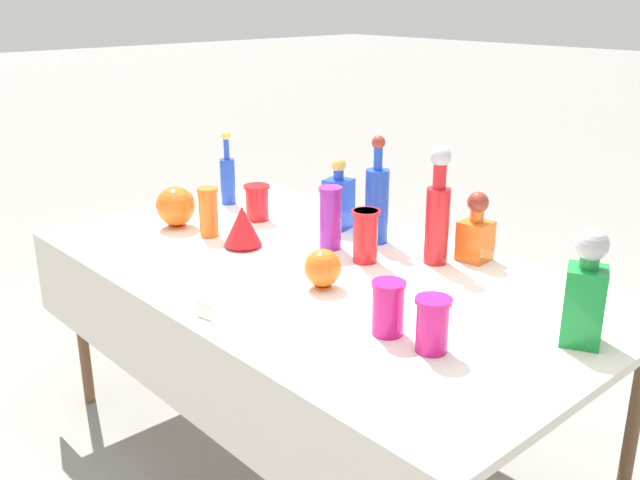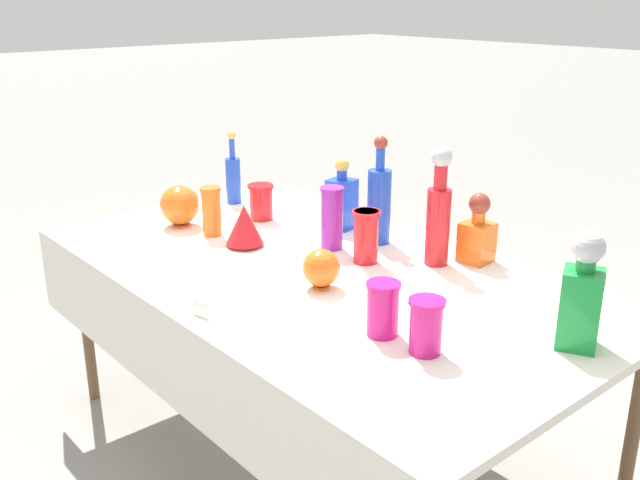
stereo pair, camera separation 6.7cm
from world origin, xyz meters
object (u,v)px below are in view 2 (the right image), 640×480
object	(u,v)px
slender_vase_5	(261,201)
round_bowl_0	(321,268)
slender_vase_2	(366,235)
round_bowl_1	(180,205)
tall_bottle_0	(233,177)
tall_bottle_2	(379,202)
fluted_vase_0	(244,225)
cardboard_box_behind_left	(477,317)
slender_vase_1	(332,216)
slender_vase_4	(426,324)
slender_vase_0	(211,210)
tall_bottle_1	(439,213)
square_decanter_1	(342,200)
square_decanter_2	(477,233)
slender_vase_3	(383,307)
square_decanter_0	(582,294)

from	to	relation	value
slender_vase_5	round_bowl_0	distance (m)	0.77
slender_vase_2	round_bowl_1	size ratio (longest dim) A/B	1.13
tall_bottle_0	round_bowl_0	bearing A→B (deg)	-18.77
slender_vase_2	slender_vase_5	xyz separation A→B (m)	(-0.64, 0.02, -0.02)
tall_bottle_2	fluted_vase_0	world-z (taller)	tall_bottle_2
tall_bottle_0	cardboard_box_behind_left	distance (m)	1.38
slender_vase_1	round_bowl_1	world-z (taller)	slender_vase_1
slender_vase_4	cardboard_box_behind_left	bearing A→B (deg)	121.16
slender_vase_2	slender_vase_1	bearing A→B (deg)	178.76
slender_vase_2	slender_vase_5	world-z (taller)	slender_vase_2
cardboard_box_behind_left	slender_vase_5	bearing A→B (deg)	-111.85
tall_bottle_2	slender_vase_0	xyz separation A→B (m)	(-0.48, -0.43, -0.06)
slender_vase_5	tall_bottle_0	bearing A→B (deg)	169.66
tall_bottle_1	round_bowl_0	size ratio (longest dim) A/B	3.19
slender_vase_0	slender_vase_5	size ratio (longest dim) A/B	1.30
tall_bottle_1	square_decanter_1	xyz separation A→B (m)	(-0.51, 0.02, -0.07)
square_decanter_2	slender_vase_0	xyz separation A→B (m)	(-0.85, -0.55, -0.00)
tall_bottle_1	slender_vase_2	xyz separation A→B (m)	(-0.17, -0.18, -0.08)
slender_vase_3	slender_vase_4	bearing A→B (deg)	4.36
tall_bottle_2	cardboard_box_behind_left	bearing A→B (deg)	98.36
square_decanter_1	round_bowl_0	xyz separation A→B (m)	(0.42, -0.46, -0.05)
tall_bottle_1	square_decanter_0	bearing A→B (deg)	-15.87
tall_bottle_0	tall_bottle_2	bearing A→B (deg)	8.06
square_decanter_1	slender_vase_3	size ratio (longest dim) A/B	1.85
tall_bottle_0	slender_vase_4	size ratio (longest dim) A/B	2.15
slender_vase_1	cardboard_box_behind_left	bearing A→B (deg)	93.31
slender_vase_3	fluted_vase_0	distance (m)	0.86
slender_vase_2	slender_vase_5	bearing A→B (deg)	178.39
square_decanter_1	fluted_vase_0	size ratio (longest dim) A/B	1.82
slender_vase_0	slender_vase_4	bearing A→B (deg)	-4.64
tall_bottle_2	round_bowl_0	size ratio (longest dim) A/B	3.12
tall_bottle_2	square_decanter_0	xyz separation A→B (m)	(0.94, -0.19, -0.01)
square_decanter_1	slender_vase_0	world-z (taller)	square_decanter_1
square_decanter_1	fluted_vase_0	bearing A→B (deg)	-99.48
square_decanter_0	round_bowl_0	size ratio (longest dim) A/B	2.50
tall_bottle_1	square_decanter_2	bearing A→B (deg)	58.64
square_decanter_1	square_decanter_0	bearing A→B (deg)	-9.97
slender_vase_0	square_decanter_1	bearing A→B (deg)	59.43
round_bowl_0	square_decanter_2	bearing A→B (deg)	72.98
slender_vase_4	slender_vase_1	bearing A→B (deg)	155.53
tall_bottle_0	square_decanter_2	bearing A→B (deg)	11.14
tall_bottle_1	slender_vase_1	world-z (taller)	tall_bottle_1
round_bowl_1	slender_vase_1	bearing A→B (deg)	25.48
fluted_vase_0	tall_bottle_0	bearing A→B (deg)	149.87
square_decanter_2	slender_vase_4	distance (m)	0.72
slender_vase_5	round_bowl_1	bearing A→B (deg)	-115.34
slender_vase_5	slender_vase_1	bearing A→B (deg)	-1.75
square_decanter_2	cardboard_box_behind_left	distance (m)	1.13
square_decanter_0	round_bowl_1	bearing A→B (deg)	-170.32
tall_bottle_2	slender_vase_1	distance (m)	0.19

